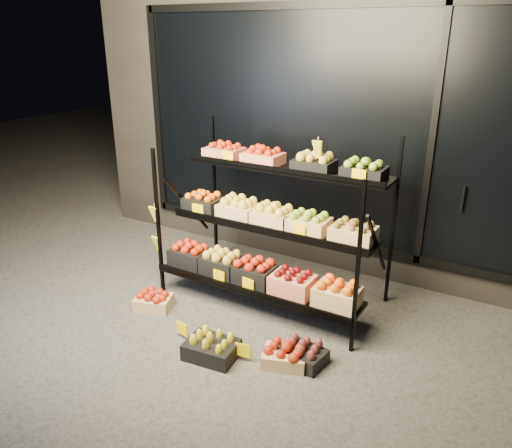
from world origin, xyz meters
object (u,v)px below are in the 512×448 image
Objects in this scene: floor_crate_left at (153,300)px; floor_crate_midright at (285,355)px; floor_crate_midleft at (211,347)px; display_rack at (269,226)px.

floor_crate_left is 0.98× the size of floor_crate_midright.
floor_crate_midright is at bearing 15.11° from floor_crate_midleft.
floor_crate_midright is at bearing -24.59° from floor_crate_left.
floor_crate_midright is (0.64, -0.87, -0.70)m from display_rack.
display_rack is 5.42× the size of floor_crate_left.
display_rack is 4.88× the size of floor_crate_midleft.
floor_crate_midleft is at bearing -40.18° from floor_crate_left.
floor_crate_midleft is (0.07, -1.09, -0.69)m from display_rack.
floor_crate_left is 1.01m from floor_crate_midleft.
floor_crate_midleft is 0.60m from floor_crate_midright.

